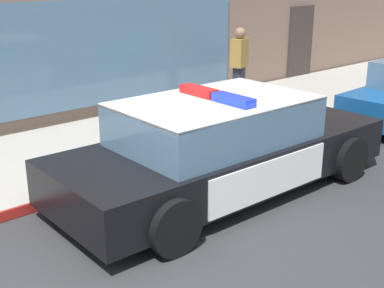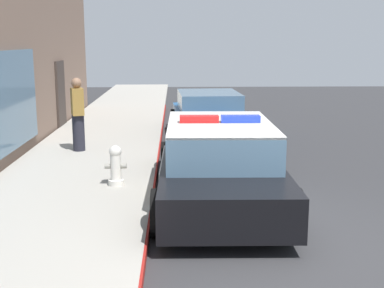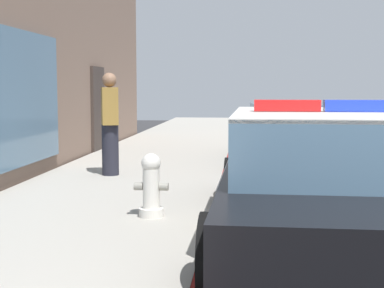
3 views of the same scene
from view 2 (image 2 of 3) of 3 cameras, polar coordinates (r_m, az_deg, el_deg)
ground at (r=6.91m, az=11.06°, el=-11.73°), size 48.00×48.00×0.00m
sidewalk at (r=6.98m, az=-18.16°, el=-11.18°), size 48.00×3.05×0.15m
curb_red_paint at (r=6.72m, az=-5.18°, el=-11.53°), size 28.80×0.04×0.14m
police_cruiser at (r=8.66m, az=3.01°, el=-1.99°), size 5.12×2.17×1.49m
fire_hydrant at (r=9.20m, az=-8.54°, el=-2.44°), size 0.34×0.39×0.73m
car_down_street at (r=14.31m, az=1.88°, el=3.21°), size 4.29×2.17×1.29m
pedestrian_on_sidewalk at (r=12.16m, az=-12.67°, el=3.27°), size 0.46×0.37×1.71m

